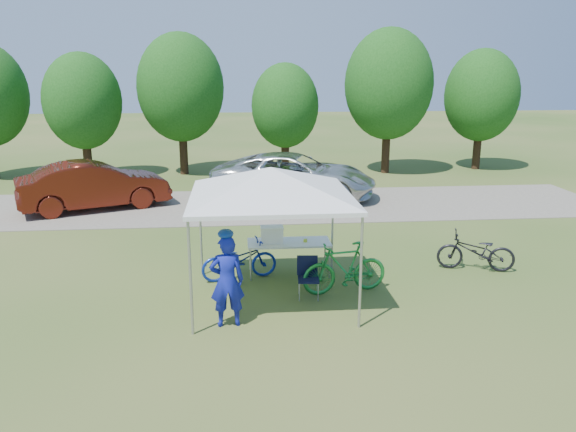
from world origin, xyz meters
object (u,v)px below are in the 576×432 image
object	(u,v)px
bike_green	(345,268)
sedan	(94,185)
bike_blue	(239,260)
cyclist	(227,281)
bike_dark	(476,251)
folding_chair	(308,273)
minivan	(294,176)
folding_table	(289,244)
cooler	(272,234)

from	to	relation	value
bike_green	sedan	xyz separation A→B (m)	(-6.94, 7.89, 0.26)
bike_blue	cyclist	bearing A→B (deg)	160.56
bike_blue	sedan	xyz separation A→B (m)	(-4.75, 6.90, 0.36)
cyclist	bike_green	distance (m)	2.78
bike_blue	bike_dark	world-z (taller)	bike_dark
folding_chair	bike_green	xyz separation A→B (m)	(0.79, 0.10, 0.06)
bike_dark	sedan	bearing A→B (deg)	-106.96
folding_chair	minivan	bearing A→B (deg)	90.63
folding_table	sedan	world-z (taller)	sedan
folding_table	bike_dark	xyz separation A→B (m)	(4.35, -0.17, -0.27)
folding_table	cyclist	distance (m)	2.90
bike_green	sedan	bearing A→B (deg)	-149.13
cooler	bike_blue	distance (m)	0.93
folding_chair	bike_green	distance (m)	0.80
folding_chair	bike_blue	world-z (taller)	bike_blue
folding_chair	cooler	bearing A→B (deg)	121.05
bike_blue	minivan	size ratio (longest dim) A/B	0.29
minivan	sedan	xyz separation A→B (m)	(-6.78, -0.95, -0.02)
cooler	bike_blue	bearing A→B (deg)	-162.79
folding_table	sedan	xyz separation A→B (m)	(-5.88, 6.67, 0.09)
bike_dark	minivan	size ratio (longest dim) A/B	0.30
sedan	folding_chair	bearing A→B (deg)	-164.84
bike_dark	minivan	world-z (taller)	minivan
bike_dark	minivan	xyz separation A→B (m)	(-3.46, 7.79, 0.37)
folding_table	sedan	size ratio (longest dim) A/B	0.39
bike_green	bike_dark	distance (m)	3.46
cooler	sedan	xyz separation A→B (m)	(-5.50, 6.67, -0.14)
bike_blue	minivan	xyz separation A→B (m)	(2.03, 7.85, 0.38)
folding_table	cyclist	world-z (taller)	cyclist
folding_chair	cooler	world-z (taller)	cooler
cyclist	bike_green	world-z (taller)	cyclist
folding_chair	bike_dark	size ratio (longest dim) A/B	0.48
bike_green	bike_dark	xyz separation A→B (m)	(3.29, 1.05, -0.09)
folding_chair	minivan	xyz separation A→B (m)	(0.63, 8.94, 0.34)
sedan	bike_green	bearing A→B (deg)	-161.09
cyclist	bike_blue	bearing A→B (deg)	-101.91
minivan	sedan	size ratio (longest dim) A/B	1.21
folding_chair	bike_blue	bearing A→B (deg)	146.92
cyclist	bike_dark	distance (m)	6.21
folding_table	cooler	xyz separation A→B (m)	(-0.39, 0.00, 0.23)
bike_blue	bike_green	size ratio (longest dim) A/B	0.93
cyclist	sedan	bearing A→B (deg)	-70.17
bike_dark	sedan	xyz separation A→B (m)	(-10.24, 6.84, 0.35)
folding_chair	cyclist	world-z (taller)	cyclist
minivan	cooler	bearing A→B (deg)	-174.48
minivan	folding_chair	bearing A→B (deg)	-168.95
folding_chair	bike_dark	xyz separation A→B (m)	(4.08, 1.15, -0.03)
folding_table	bike_blue	xyz separation A→B (m)	(-1.14, -0.23, -0.28)
folding_chair	sedan	size ratio (longest dim) A/B	0.17
cyclist	bike_blue	xyz separation A→B (m)	(0.23, 2.32, -0.41)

